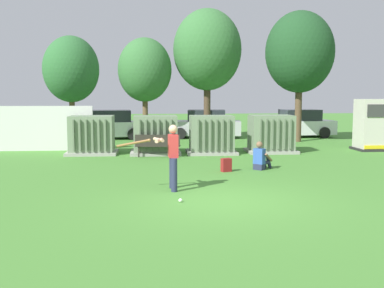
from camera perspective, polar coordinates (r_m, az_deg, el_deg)
ground_plane at (r=11.28m, az=3.75°, el=-6.95°), size 96.00×96.00×0.00m
fence_panel at (r=22.03m, az=-18.16°, el=1.81°), size 4.80×0.12×2.00m
transformer_west at (r=20.24m, az=-12.07°, el=1.02°), size 2.10×1.70×1.62m
transformer_mid_west at (r=19.89m, az=-4.46°, el=1.05°), size 2.10×1.70×1.62m
transformer_mid_east at (r=19.99m, az=2.37°, el=1.09°), size 2.10×1.70×1.62m
transformer_east at (r=20.66m, az=9.58°, el=1.17°), size 2.10×1.70×1.62m
generator_enclosure at (r=22.68m, az=21.18°, el=2.16°), size 1.60×1.40×2.30m
park_bench at (r=18.90m, az=-4.19°, el=0.01°), size 1.83×0.60×0.92m
batter at (r=12.40m, az=-2.57°, el=-1.18°), size 1.61×0.72×1.74m
sports_ball at (r=11.15m, az=-1.42°, el=-6.86°), size 0.09×0.09×0.09m
seated_spectator at (r=15.99m, az=8.37°, el=-1.74°), size 0.74×0.74×0.96m
backpack at (r=15.44m, az=4.16°, el=-2.58°), size 0.37×0.34×0.44m
tree_left at (r=25.41m, az=-14.49°, el=8.76°), size 2.89×2.89×5.53m
tree_center_left at (r=25.83m, az=-5.76°, el=8.93°), size 2.91×2.91×5.56m
tree_center_right at (r=26.32m, az=1.87°, el=11.33°), size 3.75×3.75×7.17m
tree_right at (r=25.56m, az=12.96°, el=10.80°), size 3.57×3.57×6.83m
parked_car_leftmost at (r=28.05m, az=-21.10°, el=2.07°), size 4.32×2.17×1.62m
parked_car_left_of_center at (r=26.84m, az=-9.97°, el=2.23°), size 4.35×2.23×1.62m
parked_car_right_of_center at (r=27.08m, az=1.53°, el=2.35°), size 4.37×2.30×1.62m
parked_car_rightmost at (r=28.12m, az=12.74°, el=2.35°), size 4.35×2.23×1.62m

